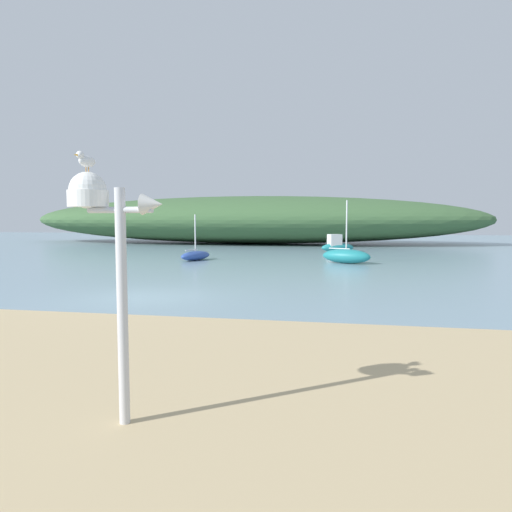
% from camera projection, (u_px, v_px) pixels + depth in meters
% --- Properties ---
extents(ground_plane, '(120.00, 120.00, 0.00)m').
position_uv_depth(ground_plane, '(144.00, 297.00, 15.07)').
color(ground_plane, '#7A99A8').
extents(distant_hill, '(45.99, 12.81, 4.67)m').
position_uv_depth(distant_hill, '(249.00, 220.00, 47.03)').
color(distant_hill, '#3D6038').
rests_on(distant_hill, ground).
extents(mast_structure, '(1.10, 0.45, 2.85)m').
position_uv_depth(mast_structure, '(102.00, 222.00, 5.24)').
color(mast_structure, silver).
rests_on(mast_structure, beach_sand).
extents(seagull_on_radar, '(0.16, 0.30, 0.22)m').
position_uv_depth(seagull_on_radar, '(86.00, 160.00, 5.20)').
color(seagull_on_radar, orange).
rests_on(seagull_on_radar, mast_structure).
extents(sailboat_outer_mooring, '(3.00, 2.08, 3.51)m').
position_uv_depth(sailboat_outer_mooring, '(346.00, 256.00, 26.27)').
color(sailboat_outer_mooring, teal).
rests_on(sailboat_outer_mooring, ground).
extents(motorboat_near_shore, '(2.71, 1.99, 1.32)m').
position_uv_depth(motorboat_near_shore, '(337.00, 246.00, 34.83)').
color(motorboat_near_shore, teal).
rests_on(motorboat_near_shore, ground).
extents(sailboat_mid_channel, '(1.70, 2.63, 2.74)m').
position_uv_depth(sailboat_mid_channel, '(195.00, 255.00, 28.12)').
color(sailboat_mid_channel, '#2D4C9E').
rests_on(sailboat_mid_channel, ground).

